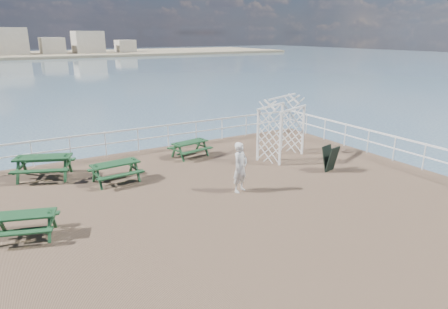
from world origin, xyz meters
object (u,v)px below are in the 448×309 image
Objects in this scene: picnic_table_c at (190,146)px; picnic_table_d at (24,220)px; picnic_table_b at (44,162)px; trellis_arbor at (281,131)px; person at (240,167)px; picnic_table_a at (116,168)px.

picnic_table_c reaches higher than picnic_table_d.
picnic_table_b reaches higher than picnic_table_d.
trellis_arbor is 1.55× the size of person.
trellis_arbor reaches higher than picnic_table_c.
picnic_table_c is 4.01m from trellis_arbor.
picnic_table_c is (5.87, -0.29, -0.12)m from picnic_table_b.
person is (6.64, -0.16, 0.38)m from picnic_table_d.
picnic_table_d is 6.66m from person.
trellis_arbor reaches higher than person.
picnic_table_d is (-3.24, -2.90, -0.04)m from picnic_table_a.
trellis_arbor is 4.38m from person.
trellis_arbor is at bearing 7.62° from picnic_table_b.
picnic_table_a is at bearing 116.62° from person.
picnic_table_c is 4.52m from person.
picnic_table_b is 9.54m from trellis_arbor.
person is (-3.63, -2.43, -0.33)m from trellis_arbor.
picnic_table_c is at bearing 65.06° from person.
trellis_arbor is at bearing -42.44° from picnic_table_c.
picnic_table_b is 1.40× the size of person.
picnic_table_c is (3.68, 1.44, -0.03)m from picnic_table_a.
person is at bearing -18.61° from picnic_table_b.
picnic_table_d is at bearing 170.74° from trellis_arbor.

